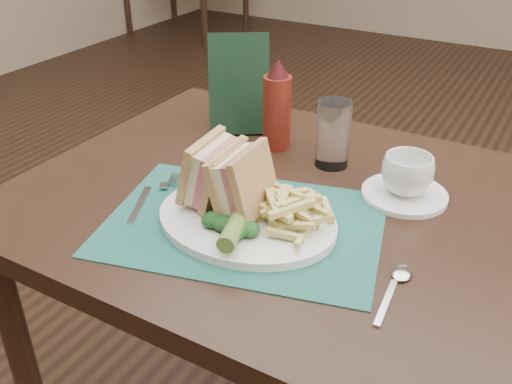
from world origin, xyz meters
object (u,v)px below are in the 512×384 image
drinking_glass (333,134)px  ketchup_bottle (277,104)px  sandwich_half_b (231,178)px  sandwich_half_a (201,168)px  coffee_cup (407,175)px  plate (247,220)px  table_main (272,345)px  saucer (404,195)px  placemat (244,224)px  check_presenter (239,84)px

drinking_glass → ketchup_bottle: ketchup_bottle is taller
sandwich_half_b → drinking_glass: bearing=72.8°
sandwich_half_a → ketchup_bottle: bearing=85.9°
sandwich_half_b → coffee_cup: (0.23, 0.21, -0.03)m
drinking_glass → plate: bearing=-96.9°
plate → drinking_glass: bearing=82.2°
table_main → coffee_cup: 0.48m
table_main → plate: size_ratio=3.00×
saucer → ketchup_bottle: bearing=166.5°
sandwich_half_a → coffee_cup: bearing=30.0°
sandwich_half_a → saucer: (0.29, 0.20, -0.07)m
placemat → sandwich_half_b: sandwich_half_b is taller
table_main → plate: bearing=-84.7°
coffee_cup → check_presenter: (-0.41, 0.11, 0.06)m
table_main → sandwich_half_a: (-0.09, -0.10, 0.45)m
drinking_glass → sandwich_half_a: bearing=-116.9°
plate → sandwich_half_b: sandwich_half_b is taller
coffee_cup → ketchup_bottle: size_ratio=0.48×
sandwich_half_b → coffee_cup: size_ratio=1.28×
plate → sandwich_half_b: bearing=165.5°
coffee_cup → drinking_glass: drinking_glass is taller
plate → sandwich_half_a: size_ratio=2.64×
coffee_cup → check_presenter: size_ratio=0.42×
plate → placemat: bearing=-177.9°
placemat → sandwich_half_b: (-0.03, 0.01, 0.07)m
plate → sandwich_half_b: 0.07m
drinking_glass → coffee_cup: bearing=-17.8°
coffee_cup → ketchup_bottle: ketchup_bottle is taller
table_main → saucer: 0.44m
plate → table_main: bearing=94.4°
check_presenter → plate: bearing=-89.0°
sandwich_half_a → ketchup_bottle: size_ratio=0.61×
coffee_cup → plate: bearing=-132.1°
ketchup_bottle → check_presenter: (-0.11, 0.04, 0.01)m
sandwich_half_a → drinking_glass: size_ratio=0.88×
placemat → saucer: size_ratio=2.95×
plate → coffee_cup: (0.19, 0.22, 0.04)m
sandwich_half_b → saucer: bearing=39.4°
sandwich_half_b → sandwich_half_a: bearing=171.4°
table_main → ketchup_bottle: (-0.09, 0.17, 0.47)m
plate → saucer: size_ratio=2.00×
placemat → coffee_cup: 0.30m
sandwich_half_a → coffee_cup: (0.29, 0.20, -0.03)m
sandwich_half_b → check_presenter: size_ratio=0.54×
sandwich_half_a → sandwich_half_b: bearing=-10.4°
placemat → plate: (0.01, 0.00, 0.01)m
saucer → coffee_cup: bearing=0.0°
check_presenter → sandwich_half_b: bearing=-92.7°
table_main → placemat: size_ratio=2.03×
saucer → table_main: bearing=-154.5°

